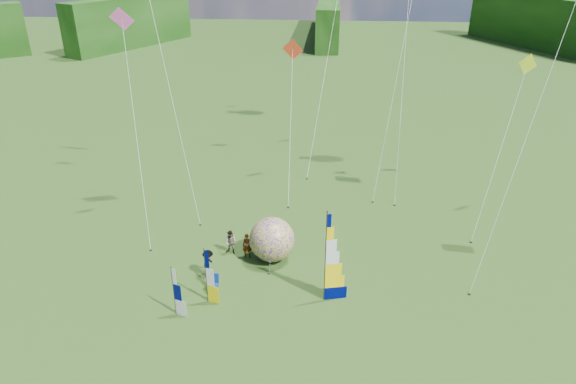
# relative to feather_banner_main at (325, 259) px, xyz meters

# --- Properties ---
(ground) EXTENTS (220.00, 220.00, 0.00)m
(ground) POSITION_rel_feather_banner_main_xyz_m (-1.09, -2.20, -2.62)
(ground) COLOR #4B6B28
(ground) RESTS_ON ground
(treeline_ring) EXTENTS (210.00, 210.00, 8.00)m
(treeline_ring) POSITION_rel_feather_banner_main_xyz_m (-1.09, -2.20, 1.38)
(treeline_ring) COLOR #2E5B1C
(treeline_ring) RESTS_ON ground
(feather_banner_main) EXTENTS (1.40, 0.43, 5.25)m
(feather_banner_main) POSITION_rel_feather_banner_main_xyz_m (0.00, 0.00, 0.00)
(feather_banner_main) COLOR #00065A
(feather_banner_main) RESTS_ON ground
(side_banner_left) EXTENTS (0.89, 0.37, 3.23)m
(side_banner_left) POSITION_rel_feather_banner_main_xyz_m (-6.19, -0.65, -1.01)
(side_banner_left) COLOR yellow
(side_banner_left) RESTS_ON ground
(side_banner_far) EXTENTS (0.85, 0.38, 2.87)m
(side_banner_far) POSITION_rel_feather_banner_main_xyz_m (-7.59, -1.83, -1.19)
(side_banner_far) COLOR white
(side_banner_far) RESTS_ON ground
(bol_inflatable) EXTENTS (3.12, 3.12, 2.71)m
(bol_inflatable) POSITION_rel_feather_banner_main_xyz_m (-3.23, 3.72, -1.27)
(bol_inflatable) COLOR #240F99
(bol_inflatable) RESTS_ON ground
(spectator_a) EXTENTS (0.60, 0.41, 1.57)m
(spectator_a) POSITION_rel_feather_banner_main_xyz_m (-4.75, 3.77, -1.84)
(spectator_a) COLOR #66594C
(spectator_a) RESTS_ON ground
(spectator_b) EXTENTS (0.83, 0.55, 1.56)m
(spectator_b) POSITION_rel_feather_banner_main_xyz_m (-5.80, 4.10, -1.84)
(spectator_b) COLOR #66594C
(spectator_b) RESTS_ON ground
(spectator_c) EXTENTS (0.47, 1.12, 1.71)m
(spectator_c) POSITION_rel_feather_banner_main_xyz_m (-6.64, 1.62, -1.77)
(spectator_c) COLOR #66594C
(spectator_c) RESTS_ON ground
(spectator_d) EXTENTS (0.95, 0.75, 1.51)m
(spectator_d) POSITION_rel_feather_banner_main_xyz_m (-4.05, 3.97, -1.87)
(spectator_d) COLOR #66594C
(spectator_d) RESTS_ON ground
(camp_chair) EXTENTS (0.61, 0.61, 1.01)m
(camp_chair) POSITION_rel_feather_banner_main_xyz_m (-6.08, 0.22, -2.12)
(camp_chair) COLOR navy
(camp_chair) RESTS_ON ground
(kite_whale) EXTENTS (9.01, 15.30, 21.55)m
(kite_whale) POSITION_rel_feather_banner_main_xyz_m (5.32, 17.03, 8.15)
(kite_whale) COLOR black
(kite_whale) RESTS_ON ground
(kite_rainbow_delta) EXTENTS (8.74, 10.29, 17.64)m
(kite_rainbow_delta) POSITION_rel_feather_banner_main_xyz_m (-10.48, 10.04, 6.20)
(kite_rainbow_delta) COLOR red
(kite_rainbow_delta) RESTS_ON ground
(kite_parafoil) EXTENTS (11.27, 12.52, 17.06)m
(kite_parafoil) POSITION_rel_feather_banner_main_xyz_m (10.42, 4.53, 5.91)
(kite_parafoil) COLOR red
(kite_parafoil) RESTS_ON ground
(small_kite_red) EXTENTS (6.47, 10.17, 11.32)m
(small_kite_red) POSITION_rel_feather_banner_main_xyz_m (-2.95, 13.88, 3.04)
(small_kite_red) COLOR red
(small_kite_red) RESTS_ON ground
(small_kite_orange) EXTENTS (8.18, 10.82, 17.89)m
(small_kite_orange) POSITION_rel_feather_banner_main_xyz_m (4.71, 15.53, 6.32)
(small_kite_orange) COLOR #F25800
(small_kite_orange) RESTS_ON ground
(small_kite_yellow) EXTENTS (8.86, 10.30, 11.34)m
(small_kite_yellow) POSITION_rel_feather_banner_main_xyz_m (11.02, 9.71, 3.05)
(small_kite_yellow) COLOR #D2E620
(small_kite_yellow) RESTS_ON ground
(small_kite_pink) EXTENTS (7.39, 10.01, 14.21)m
(small_kite_pink) POSITION_rel_feather_banner_main_xyz_m (-12.11, 7.16, 4.48)
(small_kite_pink) COLOR #EC56B1
(small_kite_pink) RESTS_ON ground
(small_kite_green) EXTENTS (9.51, 14.42, 18.08)m
(small_kite_green) POSITION_rel_feather_banner_main_xyz_m (-0.48, 20.98, 6.42)
(small_kite_green) COLOR #25CB13
(small_kite_green) RESTS_ON ground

